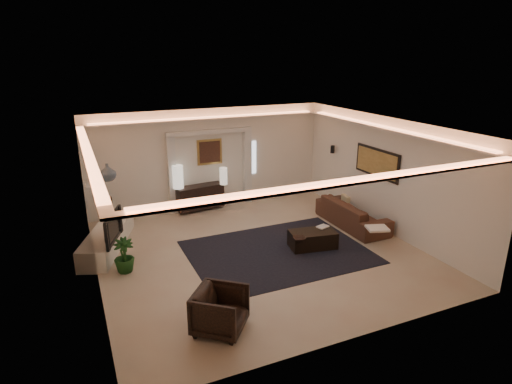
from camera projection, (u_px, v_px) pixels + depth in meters
name	position (u px, v px, depth m)	size (l,w,h in m)	color
floor	(259.00, 252.00, 9.91)	(7.00, 7.00, 0.00)	#C2B395
ceiling	(259.00, 127.00, 9.01)	(7.00, 7.00, 0.00)	white
wall_back	(210.00, 158.00, 12.50)	(7.00, 7.00, 0.00)	white
wall_front	(355.00, 258.00, 6.41)	(7.00, 7.00, 0.00)	white
wall_left	(91.00, 215.00, 8.11)	(7.00, 7.00, 0.00)	white
wall_right	(385.00, 175.00, 10.81)	(7.00, 7.00, 0.00)	white
cove_soffit	(259.00, 140.00, 9.10)	(7.00, 7.00, 0.04)	silver
daylight_slit	(252.00, 158.00, 13.04)	(0.25, 0.03, 1.00)	white
area_rug	(278.00, 252.00, 9.88)	(4.00, 3.00, 0.01)	black
pilaster_left	(172.00, 175.00, 12.08)	(0.22, 0.20, 2.20)	silver
pilaster_right	(247.00, 167.00, 12.97)	(0.22, 0.20, 2.20)	silver
alcove_header	(210.00, 132.00, 12.17)	(2.52, 0.20, 0.12)	silver
painting_frame	(210.00, 152.00, 12.41)	(0.74, 0.04, 0.74)	tan
painting_canvas	(210.00, 152.00, 12.39)	(0.62, 0.02, 0.62)	#4C2D1E
art_panel_frame	(377.00, 163.00, 10.98)	(0.04, 1.64, 0.74)	black
art_panel_gold	(376.00, 163.00, 10.97)	(0.02, 1.50, 0.62)	tan
wall_sconce	(333.00, 149.00, 12.60)	(0.12, 0.12, 0.22)	black
wall_niche	(88.00, 185.00, 9.29)	(0.10, 0.55, 0.04)	silver
console	(200.00, 197.00, 12.44)	(1.37, 0.43, 0.68)	black
lamp_left	(178.00, 176.00, 12.00)	(0.30, 0.30, 0.66)	silver
lamp_right	(223.00, 173.00, 12.36)	(0.22, 0.22, 0.50)	beige
media_ledge	(108.00, 239.00, 10.06)	(0.65, 2.58, 0.48)	silver
tv	(109.00, 228.00, 9.25)	(0.15, 1.12, 0.65)	black
figurine	(110.00, 207.00, 10.91)	(0.16, 0.16, 0.44)	#322115
ginger_jar	(108.00, 172.00, 9.48)	(0.37, 0.37, 0.39)	#4B6270
plant	(124.00, 256.00, 8.89)	(0.41, 0.41, 0.74)	#143912
sofa	(352.00, 214.00, 11.34)	(0.88, 2.26, 0.66)	black
throw_blanket	(377.00, 228.00, 9.82)	(0.47, 0.39, 0.05)	white
throw_pillow	(345.00, 202.00, 11.57)	(0.11, 0.35, 0.35)	tan
coffee_table	(313.00, 239.00, 10.07)	(1.07, 0.58, 0.40)	black
bowl	(299.00, 238.00, 9.54)	(0.28, 0.28, 0.07)	black
magazine	(323.00, 226.00, 10.25)	(0.27, 0.20, 0.03)	beige
armchair	(220.00, 311.00, 6.99)	(0.79, 0.82, 0.74)	black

